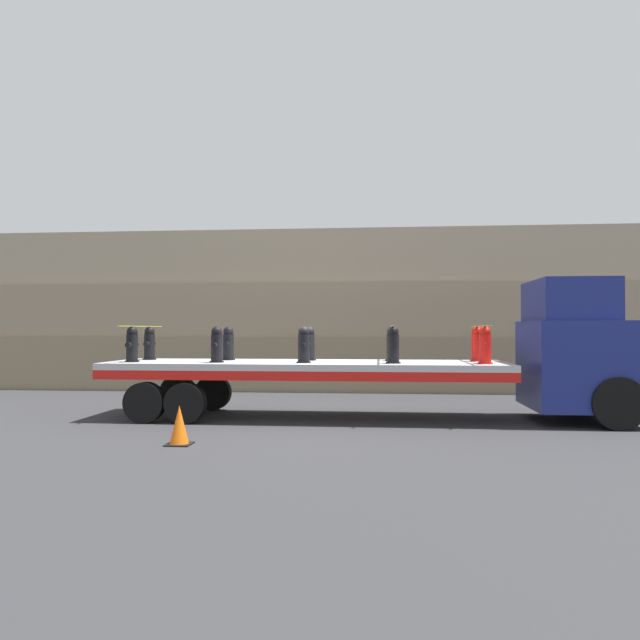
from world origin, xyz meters
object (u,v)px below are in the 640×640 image
at_px(fire_hydrant_black_far_1, 228,344).
at_px(fire_hydrant_black_far_0, 150,344).
at_px(fire_hydrant_black_near_1, 217,345).
at_px(fire_hydrant_black_near_2, 304,345).
at_px(fire_hydrant_red_far_4, 477,344).
at_px(flatbed_trailer, 280,372).
at_px(fire_hydrant_black_far_2, 309,344).
at_px(fire_hydrant_black_near_0, 132,345).
at_px(truck_cab, 581,351).
at_px(fire_hydrant_black_far_3, 392,344).
at_px(traffic_cone, 179,425).
at_px(fire_hydrant_red_near_4, 485,346).
at_px(fire_hydrant_black_near_3, 393,345).

bearing_deg(fire_hydrant_black_far_1, fire_hydrant_black_far_0, 180.00).
distance_m(fire_hydrant_black_near_1, fire_hydrant_black_near_2, 1.95).
bearing_deg(fire_hydrant_red_far_4, flatbed_trailer, -173.24).
bearing_deg(flatbed_trailer, fire_hydrant_black_far_2, 40.88).
distance_m(fire_hydrant_black_near_0, fire_hydrant_black_far_0, 1.07).
distance_m(truck_cab, fire_hydrant_black_near_1, 8.03).
distance_m(fire_hydrant_black_near_0, fire_hydrant_red_far_4, 7.88).
bearing_deg(fire_hydrant_black_near_1, flatbed_trailer, 21.93).
bearing_deg(fire_hydrant_black_near_0, fire_hydrant_black_far_3, 10.38).
xyz_separation_m(fire_hydrant_black_far_1, fire_hydrant_black_far_2, (1.95, 0.00, 0.00)).
xyz_separation_m(fire_hydrant_black_far_2, fire_hydrant_black_far_3, (1.95, 0.00, 0.00)).
bearing_deg(fire_hydrant_black_far_2, fire_hydrant_black_near_1, -151.21).
bearing_deg(fire_hydrant_black_far_0, fire_hydrant_black_near_1, -28.79).
relative_size(flatbed_trailer, traffic_cone, 13.11).
distance_m(fire_hydrant_black_far_1, fire_hydrant_black_far_3, 3.90).
relative_size(truck_cab, traffic_cone, 4.50).
distance_m(fire_hydrant_black_far_0, fire_hydrant_black_near_1, 2.23).
relative_size(fire_hydrant_black_far_2, fire_hydrant_black_far_3, 1.00).
height_order(fire_hydrant_black_far_0, fire_hydrant_black_far_3, same).
height_order(fire_hydrant_black_far_2, fire_hydrant_black_far_3, same).
bearing_deg(fire_hydrant_black_far_0, fire_hydrant_black_far_1, 0.00).
height_order(fire_hydrant_black_far_2, traffic_cone, fire_hydrant_black_far_2).
relative_size(fire_hydrant_black_far_0, fire_hydrant_red_near_4, 1.00).
height_order(fire_hydrant_black_near_2, fire_hydrant_red_near_4, same).
distance_m(fire_hydrant_black_near_2, fire_hydrant_black_far_2, 1.07).
bearing_deg(flatbed_trailer, fire_hydrant_black_near_0, -170.72).
height_order(fire_hydrant_black_far_3, fire_hydrant_red_near_4, same).
xyz_separation_m(flatbed_trailer, fire_hydrant_black_far_3, (2.57, 0.54, 0.63)).
xyz_separation_m(flatbed_trailer, fire_hydrant_black_near_2, (0.62, -0.54, 0.63)).
bearing_deg(traffic_cone, flatbed_trailer, 71.28).
relative_size(fire_hydrant_black_near_1, fire_hydrant_black_near_3, 1.00).
bearing_deg(fire_hydrant_red_far_4, fire_hydrant_black_near_3, -151.21).
height_order(fire_hydrant_black_near_1, fire_hydrant_red_far_4, same).
distance_m(truck_cab, fire_hydrant_black_far_0, 9.98).
height_order(fire_hydrant_black_near_2, fire_hydrant_black_far_3, same).
height_order(fire_hydrant_black_near_1, fire_hydrant_red_near_4, same).
bearing_deg(fire_hydrant_black_near_1, fire_hydrant_black_far_1, 90.00).
relative_size(fire_hydrant_black_near_3, traffic_cone, 1.17).
bearing_deg(fire_hydrant_black_far_0, fire_hydrant_black_near_3, -10.38).
xyz_separation_m(flatbed_trailer, traffic_cone, (-1.20, -3.53, -0.70)).
bearing_deg(fire_hydrant_black_near_2, fire_hydrant_black_near_1, 180.00).
distance_m(fire_hydrant_black_near_1, fire_hydrant_black_near_3, 3.90).
relative_size(fire_hydrant_black_near_1, fire_hydrant_black_far_2, 1.00).
height_order(fire_hydrant_black_near_0, fire_hydrant_black_near_2, same).
xyz_separation_m(fire_hydrant_black_far_0, fire_hydrant_red_far_4, (7.81, 0.00, 0.00)).
bearing_deg(fire_hydrant_red_near_4, truck_cab, 13.96).
relative_size(fire_hydrant_black_near_2, fire_hydrant_red_far_4, 1.00).
bearing_deg(fire_hydrant_black_far_1, fire_hydrant_black_near_3, -15.37).
relative_size(fire_hydrant_black_far_2, fire_hydrant_black_near_3, 1.00).
relative_size(fire_hydrant_black_near_0, fire_hydrant_black_far_2, 1.00).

